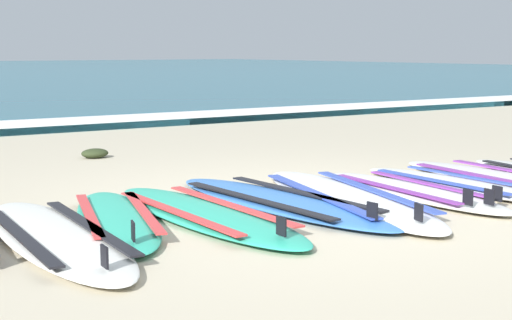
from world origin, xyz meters
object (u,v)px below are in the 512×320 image
object	(u,v)px
surfboard_1	(55,236)
surfboard_3	(204,214)
surfboard_2	(117,218)
surfboard_6	(413,191)
surfboard_7	(456,184)
surfboard_4	(280,201)
surfboard_5	(346,197)
surfboard_8	(510,180)

from	to	relation	value
surfboard_1	surfboard_3	xyz separation A→B (m)	(1.04, 0.06, 0.00)
surfboard_1	surfboard_2	xyz separation A→B (m)	(0.50, 0.25, 0.00)
surfboard_6	surfboard_1	bearing A→B (deg)	177.75
surfboard_7	surfboard_2	bearing A→B (deg)	173.64
surfboard_1	surfboard_4	world-z (taller)	same
surfboard_5	surfboard_8	xyz separation A→B (m)	(1.65, -0.17, 0.00)
surfboard_4	surfboard_6	size ratio (longest dim) A/B	1.18
surfboard_4	surfboard_5	distance (m)	0.52
surfboard_2	surfboard_7	size ratio (longest dim) A/B	1.00
surfboard_8	surfboard_1	bearing A→B (deg)	177.20
surfboard_3	surfboard_6	world-z (taller)	same
surfboard_1	surfboard_7	distance (m)	3.34
surfboard_6	surfboard_3	bearing A→B (deg)	174.64
surfboard_3	surfboard_7	world-z (taller)	same
surfboard_4	surfboard_8	xyz separation A→B (m)	(2.15, -0.32, -0.00)
surfboard_3	surfboard_4	xyz separation A→B (m)	(0.67, 0.07, -0.00)
surfboard_1	surfboard_2	distance (m)	0.56
surfboard_2	surfboard_5	distance (m)	1.74
surfboard_2	surfboard_3	size ratio (longest dim) A/B	0.87
surfboard_7	surfboard_8	size ratio (longest dim) A/B	0.79
surfboard_6	surfboard_2	bearing A→B (deg)	171.20
surfboard_1	surfboard_3	world-z (taller)	same
surfboard_5	surfboard_8	distance (m)	1.66
surfboard_1	surfboard_4	xyz separation A→B (m)	(1.72, 0.13, -0.00)
surfboard_4	surfboard_7	size ratio (longest dim) A/B	1.21
surfboard_5	surfboard_6	xyz separation A→B (m)	(0.59, -0.09, 0.00)
surfboard_2	surfboard_7	bearing A→B (deg)	-6.36
surfboard_1	surfboard_7	size ratio (longest dim) A/B	1.16
surfboard_1	surfboard_8	xyz separation A→B (m)	(3.87, -0.19, -0.00)
surfboard_4	surfboard_8	size ratio (longest dim) A/B	0.96
surfboard_5	surfboard_7	world-z (taller)	same
surfboard_1	surfboard_5	xyz separation A→B (m)	(2.22, -0.02, -0.00)
surfboard_7	surfboard_1	bearing A→B (deg)	178.81
surfboard_1	surfboard_5	size ratio (longest dim) A/B	0.88
surfboard_3	surfboard_5	distance (m)	1.18
surfboard_3	surfboard_8	world-z (taller)	same
surfboard_6	surfboard_8	size ratio (longest dim) A/B	0.81
surfboard_2	surfboard_4	size ratio (longest dim) A/B	0.82
surfboard_1	surfboard_3	distance (m)	1.04
surfboard_3	surfboard_8	distance (m)	2.83
surfboard_2	surfboard_5	bearing A→B (deg)	-8.71
surfboard_2	surfboard_4	world-z (taller)	same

